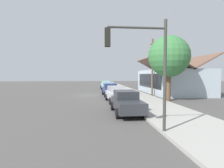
{
  "coord_description": "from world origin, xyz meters",
  "views": [
    {
      "loc": [
        24.84,
        0.37,
        2.72
      ],
      "look_at": [
        0.78,
        2.85,
        1.55
      ],
      "focal_mm": 29.52,
      "sensor_mm": 36.0,
      "label": 1
    }
  ],
  "objects_px": {
    "car_seafoam": "(106,85)",
    "car_silver": "(117,94)",
    "car_charcoal": "(126,102)",
    "utility_pole_wooden": "(152,66)",
    "shade_tree": "(169,57)",
    "car_skyblue": "(108,87)",
    "fire_hydrant_red": "(118,90)",
    "car_navy": "(110,90)",
    "traffic_light_main": "(142,58)"
  },
  "relations": [
    {
      "from": "car_skyblue",
      "to": "car_navy",
      "type": "relative_size",
      "value": 1.02
    },
    {
      "from": "car_navy",
      "to": "utility_pole_wooden",
      "type": "relative_size",
      "value": 0.6
    },
    {
      "from": "car_silver",
      "to": "car_charcoal",
      "type": "distance_m",
      "value": 5.62
    },
    {
      "from": "car_silver",
      "to": "utility_pole_wooden",
      "type": "height_order",
      "value": "utility_pole_wooden"
    },
    {
      "from": "car_skyblue",
      "to": "shade_tree",
      "type": "bearing_deg",
      "value": 26.77
    },
    {
      "from": "shade_tree",
      "to": "car_silver",
      "type": "bearing_deg",
      "value": -87.6
    },
    {
      "from": "car_seafoam",
      "to": "shade_tree",
      "type": "xyz_separation_m",
      "value": [
        17.46,
        5.46,
        3.85
      ]
    },
    {
      "from": "car_silver",
      "to": "utility_pole_wooden",
      "type": "xyz_separation_m",
      "value": [
        -5.36,
        5.46,
        3.11
      ]
    },
    {
      "from": "fire_hydrant_red",
      "to": "traffic_light_main",
      "type": "bearing_deg",
      "value": -4.84
    },
    {
      "from": "car_skyblue",
      "to": "fire_hydrant_red",
      "type": "distance_m",
      "value": 2.83
    },
    {
      "from": "car_silver",
      "to": "fire_hydrant_red",
      "type": "bearing_deg",
      "value": 167.9
    },
    {
      "from": "car_seafoam",
      "to": "car_skyblue",
      "type": "bearing_deg",
      "value": 1.03
    },
    {
      "from": "car_seafoam",
      "to": "car_charcoal",
      "type": "distance_m",
      "value": 23.32
    },
    {
      "from": "car_seafoam",
      "to": "shade_tree",
      "type": "relative_size",
      "value": 0.68
    },
    {
      "from": "car_charcoal",
      "to": "shade_tree",
      "type": "height_order",
      "value": "shade_tree"
    },
    {
      "from": "car_silver",
      "to": "utility_pole_wooden",
      "type": "relative_size",
      "value": 0.64
    },
    {
      "from": "car_seafoam",
      "to": "car_navy",
      "type": "xyz_separation_m",
      "value": [
        12.07,
        -0.18,
        -0.0
      ]
    },
    {
      "from": "car_navy",
      "to": "car_charcoal",
      "type": "bearing_deg",
      "value": -2.16
    },
    {
      "from": "car_navy",
      "to": "fire_hydrant_red",
      "type": "height_order",
      "value": "car_navy"
    },
    {
      "from": "car_charcoal",
      "to": "fire_hydrant_red",
      "type": "xyz_separation_m",
      "value": [
        -14.84,
        1.48,
        -0.32
      ]
    },
    {
      "from": "car_charcoal",
      "to": "utility_pole_wooden",
      "type": "distance_m",
      "value": 12.66
    },
    {
      "from": "car_skyblue",
      "to": "utility_pole_wooden",
      "type": "xyz_separation_m",
      "value": [
        6.35,
        5.31,
        3.11
      ]
    },
    {
      "from": "car_charcoal",
      "to": "traffic_light_main",
      "type": "distance_m",
      "value": 5.45
    },
    {
      "from": "car_seafoam",
      "to": "utility_pole_wooden",
      "type": "distance_m",
      "value": 13.81
    },
    {
      "from": "car_seafoam",
      "to": "car_silver",
      "type": "relative_size",
      "value": 0.98
    },
    {
      "from": "car_charcoal",
      "to": "traffic_light_main",
      "type": "bearing_deg",
      "value": -2.61
    },
    {
      "from": "car_skyblue",
      "to": "utility_pole_wooden",
      "type": "distance_m",
      "value": 8.85
    },
    {
      "from": "car_seafoam",
      "to": "car_charcoal",
      "type": "height_order",
      "value": "same"
    },
    {
      "from": "car_silver",
      "to": "traffic_light_main",
      "type": "relative_size",
      "value": 0.92
    },
    {
      "from": "car_seafoam",
      "to": "fire_hydrant_red",
      "type": "xyz_separation_m",
      "value": [
        8.48,
        1.37,
        -0.32
      ]
    },
    {
      "from": "car_navy",
      "to": "shade_tree",
      "type": "xyz_separation_m",
      "value": [
        5.39,
        5.64,
        3.85
      ]
    },
    {
      "from": "car_charcoal",
      "to": "shade_tree",
      "type": "xyz_separation_m",
      "value": [
        -5.85,
        5.58,
        3.85
      ]
    },
    {
      "from": "car_skyblue",
      "to": "car_silver",
      "type": "relative_size",
      "value": 0.96
    },
    {
      "from": "car_seafoam",
      "to": "car_charcoal",
      "type": "xyz_separation_m",
      "value": [
        23.32,
        -0.12,
        -0.0
      ]
    },
    {
      "from": "car_skyblue",
      "to": "fire_hydrant_red",
      "type": "relative_size",
      "value": 6.47
    },
    {
      "from": "shade_tree",
      "to": "utility_pole_wooden",
      "type": "height_order",
      "value": "utility_pole_wooden"
    },
    {
      "from": "car_navy",
      "to": "car_silver",
      "type": "xyz_separation_m",
      "value": [
        5.62,
        0.09,
        0.0
      ]
    },
    {
      "from": "car_skyblue",
      "to": "shade_tree",
      "type": "relative_size",
      "value": 0.67
    },
    {
      "from": "utility_pole_wooden",
      "to": "car_seafoam",
      "type": "bearing_deg",
      "value": -156.49
    },
    {
      "from": "car_navy",
      "to": "traffic_light_main",
      "type": "xyz_separation_m",
      "value": [
        15.99,
        -0.11,
        2.68
      ]
    },
    {
      "from": "utility_pole_wooden",
      "to": "traffic_light_main",
      "type": "bearing_deg",
      "value": -19.79
    },
    {
      "from": "utility_pole_wooden",
      "to": "car_silver",
      "type": "bearing_deg",
      "value": -45.54
    },
    {
      "from": "car_seafoam",
      "to": "shade_tree",
      "type": "height_order",
      "value": "shade_tree"
    },
    {
      "from": "car_navy",
      "to": "fire_hydrant_red",
      "type": "relative_size",
      "value": 6.33
    },
    {
      "from": "car_skyblue",
      "to": "traffic_light_main",
      "type": "relative_size",
      "value": 0.88
    },
    {
      "from": "car_silver",
      "to": "shade_tree",
      "type": "relative_size",
      "value": 0.7
    },
    {
      "from": "car_skyblue",
      "to": "fire_hydrant_red",
      "type": "xyz_separation_m",
      "value": [
        2.49,
        1.31,
        -0.32
      ]
    },
    {
      "from": "car_seafoam",
      "to": "shade_tree",
      "type": "bearing_deg",
      "value": 17.87
    },
    {
      "from": "car_seafoam",
      "to": "fire_hydrant_red",
      "type": "bearing_deg",
      "value": 9.67
    },
    {
      "from": "traffic_light_main",
      "to": "utility_pole_wooden",
      "type": "distance_m",
      "value": 16.72
    }
  ]
}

